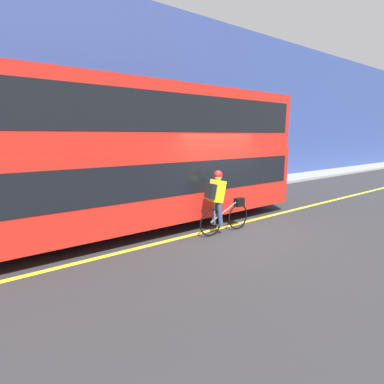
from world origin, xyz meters
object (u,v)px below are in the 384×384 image
(trash_bin, at_px, (189,179))
(bus, at_px, (144,151))
(cyclist_on_bike, at_px, (220,200))
(street_sign_post, at_px, (179,156))

(trash_bin, bearing_deg, bus, -141.04)
(bus, height_order, trash_bin, bus)
(bus, xyz_separation_m, cyclist_on_bike, (1.20, -1.71, -1.18))
(bus, relative_size, trash_bin, 8.75)
(trash_bin, bearing_deg, cyclist_on_bike, -117.78)
(trash_bin, relative_size, street_sign_post, 0.38)
(cyclist_on_bike, xyz_separation_m, street_sign_post, (1.96, 4.66, 0.76))
(cyclist_on_bike, bearing_deg, trash_bin, 62.22)
(bus, bearing_deg, cyclist_on_bike, -54.88)
(cyclist_on_bike, relative_size, street_sign_post, 0.60)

